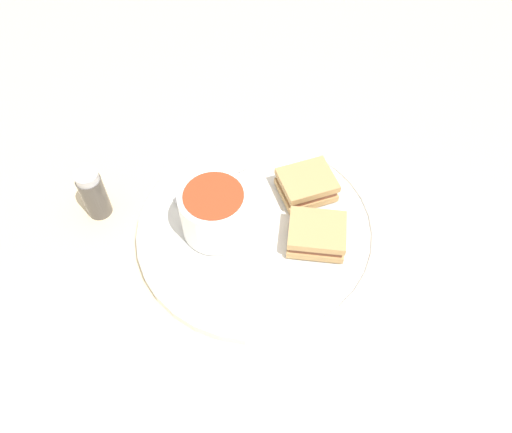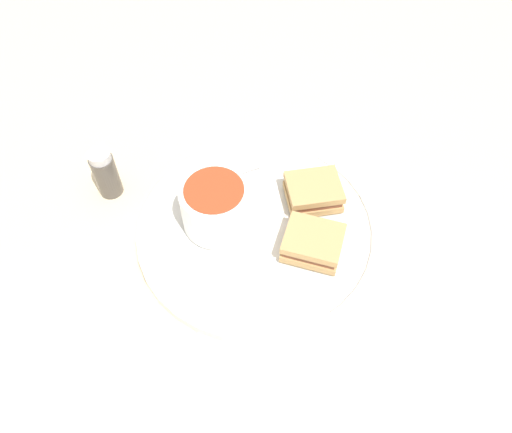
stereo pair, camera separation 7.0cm
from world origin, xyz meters
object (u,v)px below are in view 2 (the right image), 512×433
Objects in this scene: sandwich_half_near at (313,243)px; sandwich_half_far at (313,192)px; spoon at (199,185)px; soup_bowl at (216,206)px; salt_shaker at (106,173)px.

sandwich_half_near is 0.09m from sandwich_half_far.
spoon is 1.26× the size of sandwich_half_far.
soup_bowl is 0.14m from sandwich_half_near.
soup_bowl reaches higher than salt_shaker.
sandwich_half_far is at bearing 148.18° from spoon.
sandwich_half_far is 0.31m from salt_shaker.
soup_bowl is at bearing -151.15° from sandwich_half_near.
sandwich_half_far is (0.06, 0.13, -0.02)m from soup_bowl.
soup_bowl is 0.96× the size of sandwich_half_near.
salt_shaker is at bearing -153.65° from sandwich_half_near.
salt_shaker reaches higher than sandwich_half_far.
sandwich_half_near is at bearing 121.63° from spoon.
spoon is 0.20m from sandwich_half_near.
sandwich_half_far is (0.13, 0.11, 0.01)m from spoon.
spoon is at bearing 163.11° from soup_bowl.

